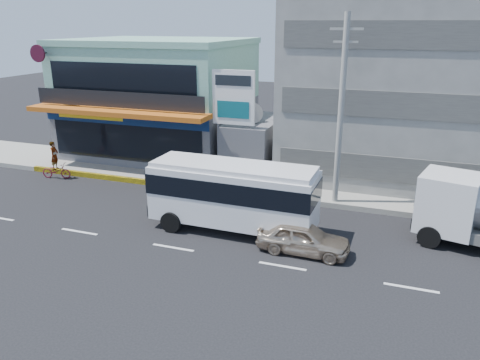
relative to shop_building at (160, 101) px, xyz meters
name	(u,v)px	position (x,y,z in m)	size (l,w,h in m)	color
ground	(173,248)	(8.00, -13.95, -4.00)	(120.00, 120.00, 0.00)	black
sidewalk	(323,189)	(13.00, -4.45, -3.85)	(70.00, 5.00, 0.30)	gray
shop_building	(160,101)	(0.00, 0.00, 0.00)	(12.40, 11.70, 8.00)	#4C4C51
concrete_building	(426,65)	(18.00, 1.05, 3.00)	(16.00, 12.00, 14.00)	gray
gap_structure	(255,146)	(8.00, -1.95, -2.25)	(3.00, 6.00, 3.50)	#4C4C51
satellite_dish	(251,121)	(8.00, -2.95, -0.42)	(1.50, 1.50, 0.15)	slate
billboard	(234,104)	(7.50, -4.75, 0.93)	(2.60, 0.18, 6.90)	gray
utility_pole_near	(341,112)	(14.00, -6.55, 1.15)	(1.60, 0.30, 10.00)	#999993
minibus	(233,191)	(9.87, -11.29, -2.03)	(7.94, 2.89, 3.30)	white
sedan	(303,238)	(13.52, -12.45, -3.32)	(1.61, 3.99, 1.36)	beige
motorcycle_rider	(56,166)	(-3.53, -7.65, -3.20)	(1.97, 1.02, 2.41)	maroon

